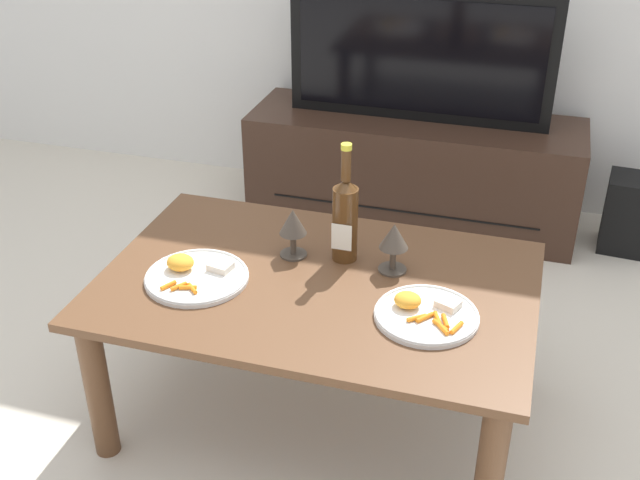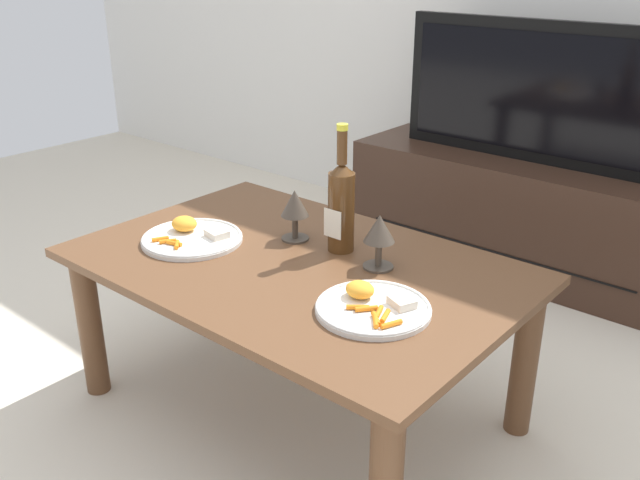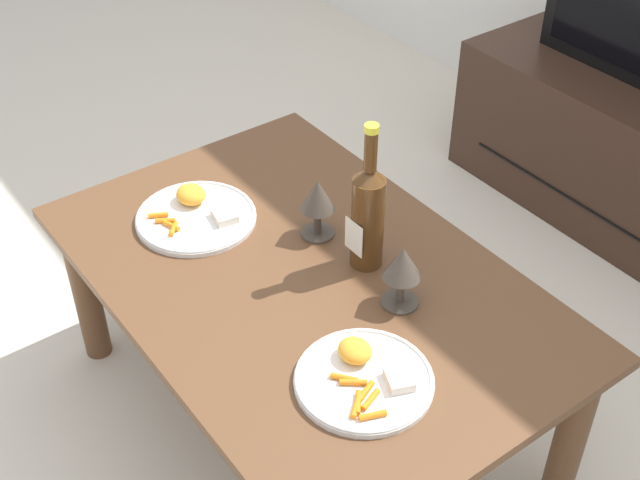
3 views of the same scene
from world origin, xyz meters
The scene contains 7 objects.
ground_plane centered at (0.00, 0.00, 0.00)m, with size 6.40×6.40×0.00m, color beige.
dining_table centered at (0.00, 0.00, 0.40)m, with size 1.19×0.78×0.48m.
wine_bottle centered at (0.04, 0.14, 0.61)m, with size 0.07×0.07×0.36m.
goblet_left centered at (-0.11, 0.11, 0.58)m, with size 0.08×0.08×0.15m.
goblet_right centered at (0.19, 0.11, 0.58)m, with size 0.08×0.08×0.15m.
dinner_plate_left centered at (-0.32, -0.09, 0.49)m, with size 0.29×0.29×0.05m.
dinner_plate_right centered at (0.32, -0.09, 0.49)m, with size 0.27×0.27×0.05m.
Camera 3 is at (1.15, -0.81, 1.70)m, focal length 47.71 mm.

